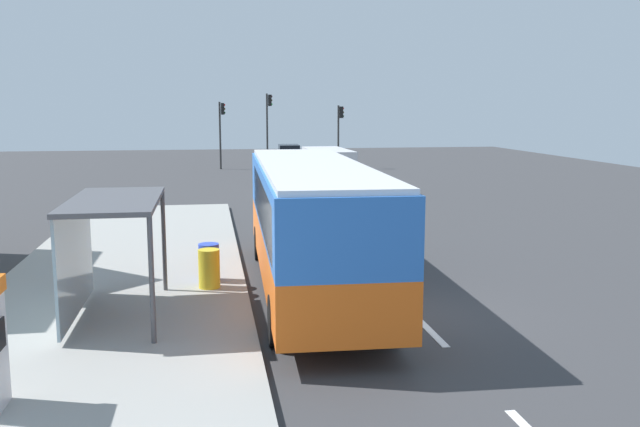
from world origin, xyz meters
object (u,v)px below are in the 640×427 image
(recycling_bin_yellow, at_px, (209,269))
(traffic_light_near_side, at_px, (340,126))
(traffic_light_median, at_px, (268,119))
(bus_shelter, at_px, (100,227))
(traffic_light_far_side, at_px, (221,124))
(sedan_near, at_px, (289,154))
(bus, at_px, (311,219))
(white_van, at_px, (328,167))
(recycling_bin_blue, at_px, (209,262))

(recycling_bin_yellow, relative_size, traffic_light_near_side, 0.21)
(traffic_light_median, relative_size, bus_shelter, 1.37)
(recycling_bin_yellow, xyz_separation_m, traffic_light_far_side, (1.10, 34.17, 2.59))
(sedan_near, relative_size, bus_shelter, 1.12)
(recycling_bin_yellow, distance_m, traffic_light_far_side, 34.29)
(bus, relative_size, white_van, 2.12)
(traffic_light_far_side, bearing_deg, white_van, -70.04)
(bus_shelter, bearing_deg, sedan_near, 77.77)
(sedan_near, bearing_deg, traffic_light_far_side, -142.90)
(traffic_light_far_side, height_order, bus_shelter, traffic_light_far_side)
(bus, xyz_separation_m, recycling_bin_blue, (-2.49, 0.88, -1.19))
(sedan_near, xyz_separation_m, traffic_light_far_side, (-5.40, -4.08, 2.45))
(white_van, bearing_deg, bus, -101.20)
(traffic_light_near_side, height_order, traffic_light_median, traffic_light_median)
(recycling_bin_yellow, xyz_separation_m, traffic_light_near_side, (9.70, 33.37, 2.43))
(traffic_light_far_side, distance_m, traffic_light_median, 3.60)
(white_van, bearing_deg, sedan_near, 89.70)
(recycling_bin_yellow, bearing_deg, white_van, 71.90)
(sedan_near, bearing_deg, bus, -95.95)
(sedan_near, height_order, traffic_light_median, traffic_light_median)
(bus, relative_size, traffic_light_near_side, 2.40)
(recycling_bin_blue, height_order, traffic_light_near_side, traffic_light_near_side)
(traffic_light_median, bearing_deg, bus_shelter, -100.45)
(recycling_bin_yellow, height_order, traffic_light_near_side, traffic_light_near_side)
(sedan_near, distance_m, recycling_bin_yellow, 38.80)
(white_van, xyz_separation_m, recycling_bin_blue, (-6.40, -18.88, -0.69))
(traffic_light_near_side, relative_size, traffic_light_far_side, 0.95)
(traffic_light_near_side, bearing_deg, bus, -102.14)
(white_van, bearing_deg, traffic_light_near_side, 76.53)
(sedan_near, relative_size, recycling_bin_blue, 4.71)
(bus, distance_m, bus_shelter, 5.03)
(bus, distance_m, traffic_light_median, 35.26)
(sedan_near, distance_m, traffic_light_near_side, 6.28)
(bus, bearing_deg, white_van, 78.80)
(sedan_near, bearing_deg, white_van, -90.30)
(white_van, distance_m, sedan_near, 18.68)
(white_van, distance_m, recycling_bin_yellow, 20.61)
(traffic_light_near_side, bearing_deg, bus_shelter, -108.64)
(bus, relative_size, recycling_bin_blue, 11.67)
(recycling_bin_yellow, xyz_separation_m, traffic_light_median, (4.59, 34.97, 2.96))
(recycling_bin_blue, xyz_separation_m, bus_shelter, (-2.21, -2.65, 1.44))
(traffic_light_median, bearing_deg, recycling_bin_yellow, -97.48)
(bus, height_order, white_van, bus)
(white_van, height_order, sedan_near, white_van)
(bus, height_order, traffic_light_near_side, traffic_light_near_side)
(traffic_light_near_side, bearing_deg, recycling_bin_yellow, -106.21)
(bus, relative_size, traffic_light_far_side, 2.28)
(bus, height_order, bus_shelter, bus)
(traffic_light_median, bearing_deg, traffic_light_far_side, -167.10)
(white_van, xyz_separation_m, traffic_light_median, (-1.81, 15.39, 2.27))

